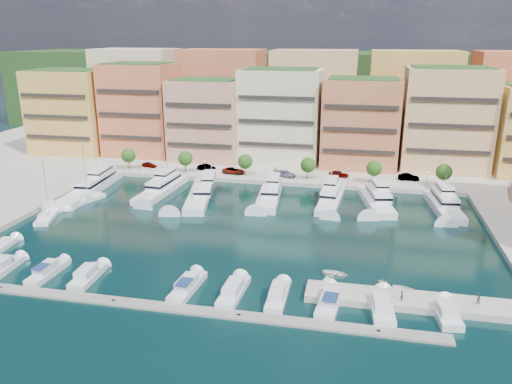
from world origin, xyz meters
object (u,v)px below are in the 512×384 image
at_px(yacht_4, 331,197).
at_px(tender_0, 335,274).
at_px(tender_1, 383,281).
at_px(car_0, 149,165).
at_px(tree_1, 185,159).
at_px(cruiser_0, 3,267).
at_px(cruiser_5, 233,292).
at_px(yacht_6, 443,203).
at_px(car_1, 207,167).
at_px(lamppost_3, 348,173).
at_px(person_0, 402,296).
at_px(tree_3, 308,165).
at_px(person_1, 478,299).
at_px(tree_2, 245,162).
at_px(tender_2, 406,291).
at_px(cruiser_2, 88,276).
at_px(yacht_1, 163,188).
at_px(cruiser_1, 47,272).
at_px(cruiser_7, 330,302).
at_px(yacht_2, 201,192).
at_px(tree_5, 444,172).
at_px(lamppost_4, 427,177).
at_px(lamppost_0, 139,162).
at_px(car_3, 285,174).
at_px(tree_4, 374,168).
at_px(cruiser_9, 446,314).
at_px(yacht_0, 93,186).
at_px(cruiser_6, 278,296).
at_px(sailboat_1, 47,217).
at_px(car_4, 338,174).
at_px(tree_0, 128,156).
at_px(cruiser_4, 187,287).
at_px(car_5, 409,177).
at_px(lamppost_2, 275,169).
at_px(cruiser_8, 381,307).
at_px(lamppost_1, 205,165).
at_px(car_2, 233,171).
at_px(sailboat_2, 87,200).

distance_m(yacht_4, tender_0, 35.78).
distance_m(tender_1, car_0, 80.58).
distance_m(tree_1, cruiser_0, 59.04).
height_order(cruiser_5, tender_0, cruiser_5).
height_order(yacht_6, car_1, yacht_6).
xyz_separation_m(lamppost_3, person_0, (9.14, -54.21, -2.05)).
xyz_separation_m(tree_3, person_1, (29.09, -55.25, -2.98)).
bearing_deg(person_1, tree_2, -62.33).
bearing_deg(tender_2, cruiser_2, 118.02).
relative_size(yacht_1, cruiser_1, 2.52).
bearing_deg(person_0, cruiser_7, 85.32).
bearing_deg(lamppost_3, yacht_2, -157.71).
bearing_deg(tree_5, lamppost_4, -150.10).
distance_m(lamppost_0, yacht_2, 25.30).
xyz_separation_m(tree_2, car_3, (10.06, 1.19, -2.92)).
relative_size(tree_4, car_0, 1.33).
bearing_deg(cruiser_9, cruiser_1, -179.97).
distance_m(tree_5, lamppost_0, 76.04).
distance_m(tender_1, car_3, 56.23).
xyz_separation_m(tree_4, yacht_0, (-65.44, -16.63, -3.53)).
height_order(cruiser_6, cruiser_7, cruiser_7).
xyz_separation_m(yacht_1, car_0, (-10.89, 17.32, 0.63)).
xyz_separation_m(yacht_0, person_1, (78.54, -38.62, 0.55)).
xyz_separation_m(cruiser_0, cruiser_9, (66.49, 0.00, 0.00)).
relative_size(tree_5, person_1, 3.71).
distance_m(tree_4, lamppost_3, 6.49).
bearing_deg(sailboat_1, car_0, 82.43).
relative_size(lamppost_0, lamppost_3, 1.00).
distance_m(yacht_4, car_1, 37.93).
relative_size(tree_2, tree_3, 1.00).
height_order(cruiser_1, car_4, car_4).
bearing_deg(tree_0, cruiser_4, -57.57).
bearing_deg(cruiser_1, tree_1, 88.14).
bearing_deg(cruiser_4, person_0, 3.05).
bearing_deg(tender_1, car_4, 22.70).
distance_m(cruiser_7, cruiser_9, 15.24).
bearing_deg(car_5, yacht_4, 136.74).
height_order(tree_1, cruiser_1, tree_1).
xyz_separation_m(lamppost_2, cruiser_4, (-3.07, -55.82, -3.26)).
bearing_deg(tree_0, yacht_1, -43.08).
relative_size(cruiser_5, cruiser_8, 0.98).
bearing_deg(yacht_4, lamppost_1, 161.09).
relative_size(cruiser_2, car_2, 1.39).
distance_m(tender_0, person_0, 11.97).
bearing_deg(tender_2, car_2, 57.55).
xyz_separation_m(yacht_0, sailboat_1, (0.67, -19.26, -0.90)).
xyz_separation_m(lamppost_1, sailboat_2, (-20.63, -21.93, -3.51)).
relative_size(lamppost_1, cruiser_1, 0.49).
distance_m(cruiser_4, cruiser_7, 20.59).
bearing_deg(car_3, tender_1, -141.12).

